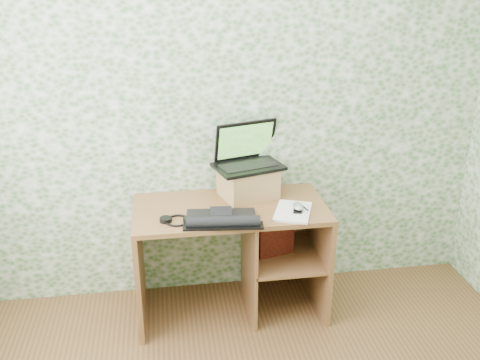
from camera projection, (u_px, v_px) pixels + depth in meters
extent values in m
plane|color=white|center=(223.00, 108.00, 3.40)|extent=(3.50, 0.00, 3.50)
cube|color=brown|center=(230.00, 209.00, 3.33)|extent=(1.20, 0.60, 0.03)
cube|color=brown|center=(140.00, 268.00, 3.40)|extent=(0.03, 0.60, 0.72)
cube|color=brown|center=(318.00, 254.00, 3.56)|extent=(0.03, 0.60, 0.72)
cube|color=brown|center=(249.00, 260.00, 3.49)|extent=(0.02, 0.56, 0.72)
cube|color=brown|center=(284.00, 254.00, 3.52)|extent=(0.46, 0.56, 0.02)
cube|color=brown|center=(276.00, 236.00, 3.79)|extent=(0.48, 0.02, 0.72)
cube|color=#A5764A|center=(248.00, 182.00, 3.44)|extent=(0.39, 0.36, 0.20)
cube|color=black|center=(248.00, 166.00, 3.40)|extent=(0.48, 0.39, 0.02)
cube|color=black|center=(249.00, 165.00, 3.39)|extent=(0.39, 0.25, 0.00)
cube|color=black|center=(245.00, 140.00, 3.46)|extent=(0.42, 0.18, 0.26)
cube|color=#3A661D|center=(246.00, 141.00, 3.45)|extent=(0.37, 0.15, 0.22)
cube|color=black|center=(221.00, 216.00, 3.17)|extent=(0.42, 0.19, 0.03)
cube|color=black|center=(221.00, 215.00, 3.17)|extent=(0.14, 0.14, 0.05)
cylinder|color=black|center=(223.00, 222.00, 3.07)|extent=(0.43, 0.11, 0.06)
cube|color=black|center=(223.00, 226.00, 3.07)|extent=(0.47, 0.14, 0.01)
torus|color=black|center=(178.00, 220.00, 3.14)|extent=(0.17, 0.17, 0.01)
cylinder|color=black|center=(166.00, 220.00, 3.14)|extent=(0.07, 0.07, 0.03)
cylinder|color=black|center=(189.00, 219.00, 3.14)|extent=(0.07, 0.07, 0.03)
cube|color=white|center=(293.00, 212.00, 3.25)|extent=(0.30, 0.35, 0.01)
ellipsoid|color=#BDBDBF|center=(298.00, 208.00, 3.24)|extent=(0.09, 0.12, 0.03)
cylinder|color=black|center=(303.00, 206.00, 3.29)|extent=(0.04, 0.13, 0.01)
cube|color=maroon|center=(275.00, 234.00, 3.45)|extent=(0.25, 0.13, 0.29)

